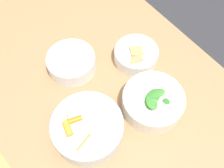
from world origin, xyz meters
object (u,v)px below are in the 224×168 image
object	(u,v)px
bowl_carrots	(87,127)
bowl_beans_hotdog	(72,62)
bowl_greens	(153,101)
bowl_cookies	(136,54)
ruler	(4,168)

from	to	relation	value
bowl_carrots	bowl_beans_hotdog	distance (m)	0.23
bowl_greens	bowl_beans_hotdog	size ratio (longest dim) A/B	1.16
bowl_beans_hotdog	bowl_cookies	bearing A→B (deg)	-117.32
bowl_cookies	ruler	distance (m)	0.51
ruler	bowl_beans_hotdog	bearing A→B (deg)	-61.38
bowl_carrots	bowl_cookies	world-z (taller)	bowl_carrots
bowl_beans_hotdog	ruler	bearing A→B (deg)	118.62
bowl_carrots	bowl_greens	xyz separation A→B (m)	(-0.05, -0.20, 0.00)
ruler	bowl_cookies	bearing A→B (deg)	-81.49
bowl_greens	bowl_cookies	size ratio (longest dim) A/B	1.25
bowl_beans_hotdog	bowl_cookies	xyz separation A→B (m)	(-0.10, -0.19, 0.00)
bowl_greens	ruler	size ratio (longest dim) A/B	0.71
bowl_beans_hotdog	ruler	distance (m)	0.36
bowl_carrots	bowl_greens	bearing A→B (deg)	-102.86
ruler	bowl_greens	bearing A→B (deg)	-101.71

